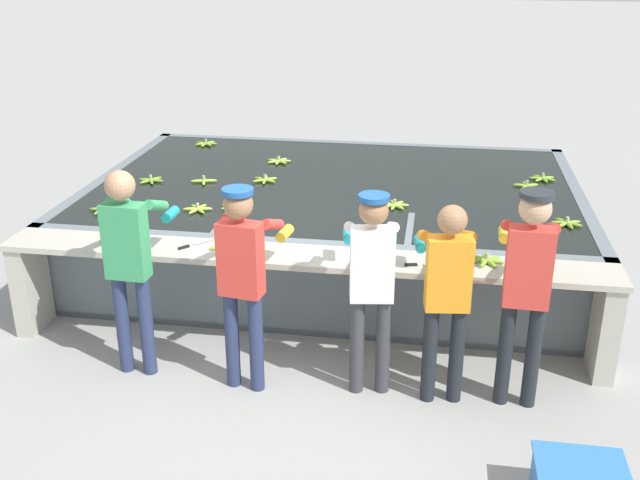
% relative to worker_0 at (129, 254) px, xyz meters
% --- Properties ---
extents(ground_plane, '(80.00, 80.00, 0.00)m').
position_rel_worker_0_xyz_m(ground_plane, '(1.24, 0.29, -1.02)').
color(ground_plane, '#999993').
rests_on(ground_plane, ground).
extents(wash_tank, '(5.07, 3.48, 0.88)m').
position_rel_worker_0_xyz_m(wash_tank, '(1.24, 2.47, -0.59)').
color(wash_tank, slate).
rests_on(wash_tank, ground).
extents(work_ledge, '(5.07, 0.45, 0.88)m').
position_rel_worker_0_xyz_m(work_ledge, '(1.24, 0.52, -0.38)').
color(work_ledge, '#B7B2A3').
rests_on(work_ledge, ground).
extents(worker_0, '(0.42, 0.72, 1.69)m').
position_rel_worker_0_xyz_m(worker_0, '(0.00, 0.00, 0.00)').
color(worker_0, navy).
rests_on(worker_0, ground).
extents(worker_1, '(0.47, 0.74, 1.63)m').
position_rel_worker_0_xyz_m(worker_1, '(0.92, -0.08, -0.03)').
color(worker_1, navy).
rests_on(worker_1, ground).
extents(worker_2, '(0.47, 0.74, 1.60)m').
position_rel_worker_0_xyz_m(worker_2, '(1.86, 0.02, -0.05)').
color(worker_2, '#38383D').
rests_on(worker_2, ground).
extents(worker_3, '(0.46, 0.73, 1.56)m').
position_rel_worker_0_xyz_m(worker_3, '(2.42, -0.01, -0.09)').
color(worker_3, '#1E2328').
rests_on(worker_3, ground).
extents(worker_4, '(0.42, 0.73, 1.68)m').
position_rel_worker_0_xyz_m(worker_4, '(2.97, 0.02, 0.00)').
color(worker_4, '#1E2328').
rests_on(worker_4, ground).
extents(banana_bunch_floating_0, '(0.28, 0.28, 0.08)m').
position_rel_worker_0_xyz_m(banana_bunch_floating_0, '(3.19, 1.38, -0.13)').
color(banana_bunch_floating_0, '#93BC3D').
rests_on(banana_bunch_floating_0, wash_tank).
extents(banana_bunch_floating_1, '(0.28, 0.28, 0.08)m').
position_rel_worker_0_xyz_m(banana_bunch_floating_1, '(0.09, 1.41, -0.13)').
color(banana_bunch_floating_1, '#9EC642').
rests_on(banana_bunch_floating_1, wash_tank).
extents(banana_bunch_floating_2, '(0.28, 0.27, 0.08)m').
position_rel_worker_0_xyz_m(banana_bunch_floating_2, '(-0.68, 2.20, -0.13)').
color(banana_bunch_floating_2, '#75A333').
rests_on(banana_bunch_floating_2, wash_tank).
extents(banana_bunch_floating_3, '(0.27, 0.28, 0.08)m').
position_rel_worker_0_xyz_m(banana_bunch_floating_3, '(0.51, 2.40, -0.13)').
color(banana_bunch_floating_3, '#8CB738').
rests_on(banana_bunch_floating_3, wash_tank).
extents(banana_bunch_floating_4, '(0.27, 0.28, 0.08)m').
position_rel_worker_0_xyz_m(banana_bunch_floating_4, '(-0.78, 1.25, -0.13)').
color(banana_bunch_floating_4, '#75A333').
rests_on(banana_bunch_floating_4, wash_tank).
extents(banana_bunch_floating_5, '(0.28, 0.28, 0.08)m').
position_rel_worker_0_xyz_m(banana_bunch_floating_5, '(-0.56, 3.75, -0.13)').
color(banana_bunch_floating_5, '#7FAD33').
rests_on(banana_bunch_floating_5, wash_tank).
extents(banana_bunch_floating_6, '(0.28, 0.27, 0.08)m').
position_rel_worker_0_xyz_m(banana_bunch_floating_6, '(0.41, 1.54, -0.13)').
color(banana_bunch_floating_6, '#9EC642').
rests_on(banana_bunch_floating_6, wash_tank).
extents(banana_bunch_floating_7, '(0.27, 0.27, 0.08)m').
position_rel_worker_0_xyz_m(banana_bunch_floating_7, '(3.22, 2.63, -0.13)').
color(banana_bunch_floating_7, '#8CB738').
rests_on(banana_bunch_floating_7, wash_tank).
extents(banana_bunch_floating_8, '(0.27, 0.28, 0.08)m').
position_rel_worker_0_xyz_m(banana_bunch_floating_8, '(3.48, 1.57, -0.13)').
color(banana_bunch_floating_8, '#7FAD33').
rests_on(banana_bunch_floating_8, wash_tank).
extents(banana_bunch_floating_9, '(0.28, 0.28, 0.08)m').
position_rel_worker_0_xyz_m(banana_bunch_floating_9, '(-0.12, 2.26, -0.13)').
color(banana_bunch_floating_9, '#9EC642').
rests_on(banana_bunch_floating_9, wash_tank).
extents(banana_bunch_floating_10, '(0.28, 0.28, 0.08)m').
position_rel_worker_0_xyz_m(banana_bunch_floating_10, '(0.50, 3.13, -0.13)').
color(banana_bunch_floating_10, '#9EC642').
rests_on(banana_bunch_floating_10, wash_tank).
extents(banana_bunch_floating_11, '(0.28, 0.28, 0.08)m').
position_rel_worker_0_xyz_m(banana_bunch_floating_11, '(1.92, 1.82, -0.13)').
color(banana_bunch_floating_11, '#93BC3D').
rests_on(banana_bunch_floating_11, wash_tank).
extents(banana_bunch_floating_12, '(0.28, 0.28, 0.08)m').
position_rel_worker_0_xyz_m(banana_bunch_floating_12, '(3.41, 2.92, -0.13)').
color(banana_bunch_floating_12, '#7FAD33').
rests_on(banana_bunch_floating_12, wash_tank).
extents(banana_bunch_ledge_0, '(0.28, 0.28, 0.08)m').
position_rel_worker_0_xyz_m(banana_bunch_ledge_0, '(0.61, 0.51, -0.12)').
color(banana_bunch_ledge_0, '#93BC3D').
rests_on(banana_bunch_ledge_0, work_ledge).
extents(banana_bunch_ledge_1, '(0.28, 0.28, 0.08)m').
position_rel_worker_0_xyz_m(banana_bunch_ledge_1, '(2.73, 0.60, -0.12)').
color(banana_bunch_ledge_1, '#7FAD33').
rests_on(banana_bunch_ledge_1, work_ledge).
extents(banana_bunch_ledge_2, '(0.27, 0.28, 0.08)m').
position_rel_worker_0_xyz_m(banana_bunch_ledge_2, '(-0.33, 0.48, -0.12)').
color(banana_bunch_ledge_2, '#8CB738').
rests_on(banana_bunch_ledge_2, work_ledge).
extents(knife_0, '(0.35, 0.10, 0.02)m').
position_rel_worker_0_xyz_m(knife_0, '(2.21, 0.45, -0.13)').
color(knife_0, silver).
rests_on(knife_0, work_ledge).
extents(knife_1, '(0.25, 0.29, 0.02)m').
position_rel_worker_0_xyz_m(knife_1, '(0.31, 0.55, -0.13)').
color(knife_1, silver).
rests_on(knife_1, work_ledge).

